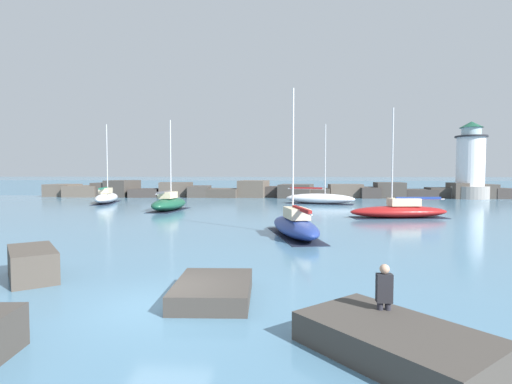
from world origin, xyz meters
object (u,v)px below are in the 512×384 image
(lighthouse, at_px, (470,166))
(person_on_rocks, at_px, (384,297))
(sailboat_moored_3, at_px, (399,211))
(sailboat_moored_4, at_px, (320,199))
(sailboat_moored_1, at_px, (295,225))
(sailboat_moored_0, at_px, (169,203))
(sailboat_moored_5, at_px, (107,197))

(lighthouse, height_order, person_on_rocks, lighthouse)
(sailboat_moored_3, xyz_separation_m, sailboat_moored_4, (-5.41, 14.34, 0.04))
(sailboat_moored_1, bearing_deg, sailboat_moored_0, 128.75)
(lighthouse, height_order, sailboat_moored_0, lighthouse)
(sailboat_moored_3, xyz_separation_m, person_on_rocks, (-7.37, -24.96, 0.37))
(sailboat_moored_4, bearing_deg, person_on_rocks, -92.85)
(sailboat_moored_0, distance_m, sailboat_moored_5, 13.71)
(sailboat_moored_3, distance_m, sailboat_moored_4, 15.32)
(lighthouse, relative_size, sailboat_moored_5, 1.14)
(sailboat_moored_1, distance_m, person_on_rocks, 14.79)
(sailboat_moored_3, relative_size, sailboat_moored_4, 0.96)
(sailboat_moored_4, xyz_separation_m, person_on_rocks, (-1.96, -39.30, 0.33))
(sailboat_moored_5, bearing_deg, sailboat_moored_3, -23.43)
(sailboat_moored_5, bearing_deg, lighthouse, 13.71)
(sailboat_moored_4, height_order, person_on_rocks, sailboat_moored_4)
(sailboat_moored_0, height_order, person_on_rocks, sailboat_moored_0)
(sailboat_moored_3, distance_m, sailboat_moored_5, 34.62)
(sailboat_moored_4, bearing_deg, lighthouse, 26.69)
(sailboat_moored_1, xyz_separation_m, sailboat_moored_3, (9.04, 10.27, -0.05))
(sailboat_moored_4, relative_size, sailboat_moored_5, 0.98)
(sailboat_moored_3, bearing_deg, sailboat_moored_1, -131.36)
(sailboat_moored_1, distance_m, sailboat_moored_5, 33.08)
(sailboat_moored_4, bearing_deg, sailboat_moored_5, -178.76)
(sailboat_moored_0, bearing_deg, sailboat_moored_4, 30.62)
(sailboat_moored_1, height_order, sailboat_moored_4, sailboat_moored_4)
(lighthouse, distance_m, sailboat_moored_1, 44.74)
(sailboat_moored_1, xyz_separation_m, sailboat_moored_5, (-22.73, 24.03, 0.07))
(sailboat_moored_0, height_order, sailboat_moored_3, sailboat_moored_3)
(sailboat_moored_5, bearing_deg, sailboat_moored_0, -39.98)
(sailboat_moored_0, bearing_deg, lighthouse, 28.34)
(sailboat_moored_1, distance_m, sailboat_moored_4, 24.87)
(sailboat_moored_0, relative_size, sailboat_moored_3, 0.99)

